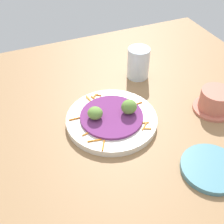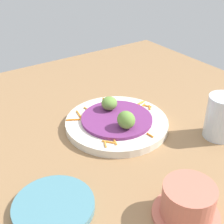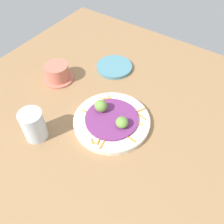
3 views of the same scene
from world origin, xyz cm
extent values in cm
cube|color=#936D47|center=(0.00, 0.00, 1.00)|extent=(110.00, 110.00, 2.00)
cylinder|color=silver|center=(-3.47, -4.87, 2.95)|extent=(25.44, 25.44, 1.90)
cylinder|color=#702D6B|center=(-3.47, -4.87, 4.29)|extent=(17.54, 17.54, 0.79)
cylinder|color=orange|center=(3.04, -12.34, 4.10)|extent=(1.10, 3.69, 0.40)
cylinder|color=orange|center=(-12.66, -6.44, 4.10)|extent=(3.46, 1.60, 0.40)
cylinder|color=orange|center=(-14.07, -4.90, 4.10)|extent=(1.53, 1.94, 0.40)
cylinder|color=orange|center=(4.51, 2.15, 4.10)|extent=(1.22, 1.96, 0.40)
cylinder|color=orange|center=(-12.92, -8.08, 4.10)|extent=(3.41, 1.17, 0.40)
cylinder|color=orange|center=(-5.85, 4.98, 4.10)|extent=(0.57, 1.93, 0.40)
cylinder|color=orange|center=(5.45, -10.85, 4.10)|extent=(3.30, 2.08, 0.40)
cylinder|color=orange|center=(-6.67, -14.49, 4.10)|extent=(0.59, 3.38, 0.40)
cylinder|color=orange|center=(-13.98, -8.11, 4.10)|extent=(2.37, 0.83, 0.40)
cylinder|color=orange|center=(2.19, 2.49, 4.10)|extent=(1.06, 2.35, 0.40)
cylinder|color=orange|center=(0.17, -13.61, 4.10)|extent=(0.71, 2.14, 0.40)
cylinder|color=orange|center=(-14.14, -5.80, 4.10)|extent=(1.49, 2.06, 0.40)
cylinder|color=orange|center=(3.37, 1.83, 4.10)|extent=(2.33, 2.60, 0.40)
ellipsoid|color=olive|center=(-4.29, -9.35, 6.36)|extent=(5.82, 5.80, 3.35)
ellipsoid|color=olive|center=(-2.66, -0.39, 6.78)|extent=(4.33, 4.71, 4.18)
cylinder|color=teal|center=(20.96, 10.58, 2.69)|extent=(14.52, 14.52, 1.38)
cylinder|color=#C66B56|center=(2.97, 24.87, 2.40)|extent=(11.67, 11.67, 0.80)
cylinder|color=#C66B56|center=(2.97, 24.87, 5.78)|extent=(8.91, 8.91, 5.97)
cylinder|color=silver|center=(-21.13, 12.07, 7.23)|extent=(7.25, 7.25, 10.47)
camera|label=1|loc=(50.97, -27.60, 58.49)|focal=46.37mm
camera|label=2|loc=(34.17, 48.04, 44.68)|focal=49.72mm
camera|label=3|loc=(-45.67, -33.95, 66.62)|focal=39.41mm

